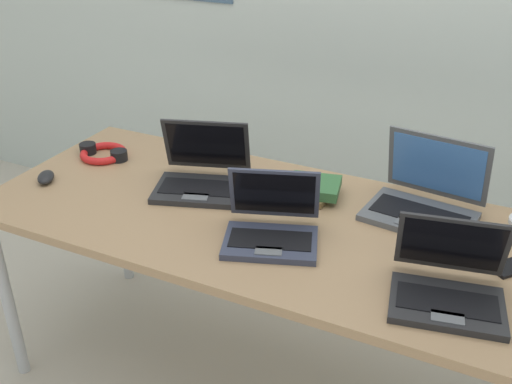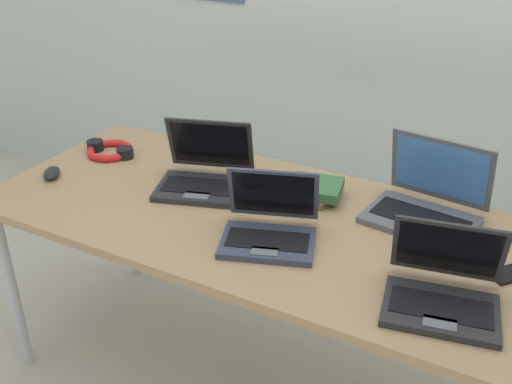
{
  "view_description": "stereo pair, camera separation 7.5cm",
  "coord_description": "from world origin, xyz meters",
  "px_view_note": "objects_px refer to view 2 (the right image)",
  "views": [
    {
      "loc": [
        0.73,
        -1.52,
        1.72
      ],
      "look_at": [
        0.0,
        0.0,
        0.82
      ],
      "focal_mm": 42.24,
      "sensor_mm": 36.0,
      "label": 1
    },
    {
      "loc": [
        0.8,
        -1.48,
        1.72
      ],
      "look_at": [
        0.0,
        0.0,
        0.82
      ],
      "focal_mm": 42.24,
      "sensor_mm": 36.0,
      "label": 2
    }
  ],
  "objects_px": {
    "laptop_back_right": "(443,291)",
    "book_stack": "(314,190)",
    "laptop_back_left": "(269,227)",
    "headphones": "(110,150)",
    "laptop_front_left": "(426,204)",
    "laptop_mid_desk": "(205,175)",
    "computer_mouse": "(52,173)"
  },
  "relations": [
    {
      "from": "computer_mouse",
      "to": "headphones",
      "type": "bearing_deg",
      "value": 46.36
    },
    {
      "from": "laptop_front_left",
      "to": "laptop_back_left",
      "type": "xyz_separation_m",
      "value": [
        -0.38,
        -0.35,
        -0.01
      ]
    },
    {
      "from": "laptop_mid_desk",
      "to": "book_stack",
      "type": "distance_m",
      "value": 0.38
    },
    {
      "from": "computer_mouse",
      "to": "laptop_back_left",
      "type": "bearing_deg",
      "value": -32.33
    },
    {
      "from": "laptop_back_right",
      "to": "book_stack",
      "type": "bearing_deg",
      "value": 144.25
    },
    {
      "from": "headphones",
      "to": "book_stack",
      "type": "height_order",
      "value": "book_stack"
    },
    {
      "from": "laptop_front_left",
      "to": "book_stack",
      "type": "xyz_separation_m",
      "value": [
        -0.37,
        -0.05,
        -0.02
      ]
    },
    {
      "from": "laptop_front_left",
      "to": "book_stack",
      "type": "distance_m",
      "value": 0.37
    },
    {
      "from": "laptop_front_left",
      "to": "book_stack",
      "type": "bearing_deg",
      "value": -172.84
    },
    {
      "from": "laptop_mid_desk",
      "to": "laptop_back_right",
      "type": "height_order",
      "value": "laptop_mid_desk"
    },
    {
      "from": "laptop_back_right",
      "to": "headphones",
      "type": "height_order",
      "value": "laptop_back_right"
    },
    {
      "from": "laptop_back_left",
      "to": "book_stack",
      "type": "distance_m",
      "value": 0.31
    },
    {
      "from": "laptop_back_right",
      "to": "laptop_front_left",
      "type": "bearing_deg",
      "value": 109.61
    },
    {
      "from": "laptop_mid_desk",
      "to": "laptop_back_left",
      "type": "height_order",
      "value": "laptop_mid_desk"
    },
    {
      "from": "laptop_front_left",
      "to": "laptop_back_left",
      "type": "distance_m",
      "value": 0.52
    },
    {
      "from": "laptop_back_left",
      "to": "headphones",
      "type": "relative_size",
      "value": 1.6
    },
    {
      "from": "laptop_back_left",
      "to": "laptop_back_right",
      "type": "bearing_deg",
      "value": -7.1
    },
    {
      "from": "laptop_back_right",
      "to": "book_stack",
      "type": "distance_m",
      "value": 0.63
    },
    {
      "from": "laptop_back_right",
      "to": "laptop_back_left",
      "type": "relative_size",
      "value": 0.96
    },
    {
      "from": "laptop_back_left",
      "to": "book_stack",
      "type": "height_order",
      "value": "laptop_back_left"
    },
    {
      "from": "book_stack",
      "to": "computer_mouse",
      "type": "bearing_deg",
      "value": -160.94
    },
    {
      "from": "computer_mouse",
      "to": "book_stack",
      "type": "xyz_separation_m",
      "value": [
        0.89,
        0.31,
        0.01
      ]
    },
    {
      "from": "laptop_front_left",
      "to": "laptop_mid_desk",
      "type": "bearing_deg",
      "value": -168.43
    },
    {
      "from": "headphones",
      "to": "book_stack",
      "type": "bearing_deg",
      "value": 3.43
    },
    {
      "from": "laptop_front_left",
      "to": "laptop_back_left",
      "type": "height_order",
      "value": "laptop_front_left"
    },
    {
      "from": "laptop_back_right",
      "to": "headphones",
      "type": "bearing_deg",
      "value": 166.75
    },
    {
      "from": "headphones",
      "to": "computer_mouse",
      "type": "bearing_deg",
      "value": -101.04
    },
    {
      "from": "book_stack",
      "to": "laptop_front_left",
      "type": "bearing_deg",
      "value": 7.16
    },
    {
      "from": "laptop_back_right",
      "to": "headphones",
      "type": "xyz_separation_m",
      "value": [
        -1.36,
        0.32,
        -0.03
      ]
    },
    {
      "from": "laptop_front_left",
      "to": "headphones",
      "type": "bearing_deg",
      "value": -175.44
    },
    {
      "from": "laptop_back_right",
      "to": "computer_mouse",
      "type": "bearing_deg",
      "value": 177.5
    },
    {
      "from": "laptop_back_left",
      "to": "book_stack",
      "type": "relative_size",
      "value": 1.69
    }
  ]
}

